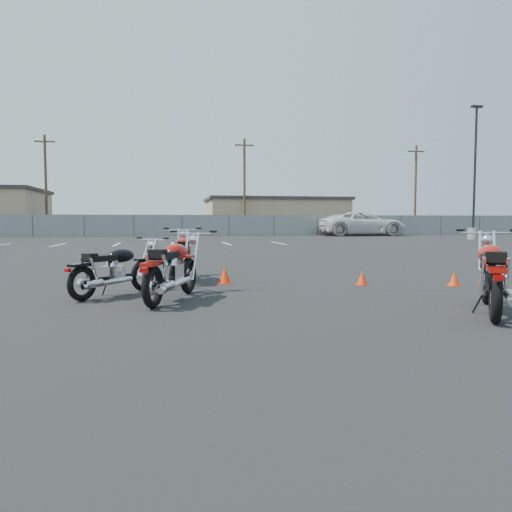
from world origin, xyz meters
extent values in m
plane|color=black|center=(0.00, 0.00, 0.00)|extent=(120.00, 120.00, 0.00)
torus|color=black|center=(-0.98, 3.46, 0.32)|extent=(0.13, 0.65, 0.64)
cylinder|color=silver|center=(-0.98, 3.46, 0.32)|extent=(0.11, 0.17, 0.17)
torus|color=black|center=(-1.02, 1.90, 0.32)|extent=(0.13, 0.65, 0.64)
cylinder|color=silver|center=(-1.02, 1.90, 0.32)|extent=(0.11, 0.17, 0.17)
cube|color=black|center=(-1.00, 2.68, 0.36)|extent=(0.14, 1.13, 0.06)
cube|color=silver|center=(-1.00, 2.63, 0.43)|extent=(0.31, 0.41, 0.32)
cylinder|color=silver|center=(-1.00, 2.63, 0.62)|extent=(0.22, 0.27, 0.28)
ellipsoid|color=#9B1109|center=(-0.99, 2.87, 0.77)|extent=(0.34, 0.63, 0.27)
cube|color=black|center=(-1.00, 2.36, 0.75)|extent=(0.29, 0.60, 0.11)
cube|color=black|center=(-1.01, 2.09, 0.79)|extent=(0.24, 0.20, 0.13)
cube|color=#9B1109|center=(-1.02, 1.88, 0.66)|extent=(0.20, 0.45, 0.05)
cube|color=#9B1109|center=(-0.98, 3.46, 0.66)|extent=(0.15, 0.37, 0.04)
cylinder|color=silver|center=(-0.88, 2.06, 0.59)|extent=(0.06, 0.20, 0.42)
cylinder|color=silver|center=(-1.14, 2.07, 0.59)|extent=(0.06, 0.20, 0.42)
cylinder|color=silver|center=(-0.83, 2.36, 0.30)|extent=(0.13, 1.18, 0.14)
cylinder|color=silver|center=(-0.84, 2.01, 0.32)|extent=(0.14, 0.38, 0.14)
cylinder|color=silver|center=(-0.88, 3.58, 0.66)|extent=(0.06, 0.43, 0.84)
cylinder|color=silver|center=(-1.07, 3.59, 0.66)|extent=(0.06, 0.43, 0.84)
sphere|color=silver|center=(-0.97, 3.76, 0.94)|extent=(0.18, 0.18, 0.17)
cylinder|color=silver|center=(-0.97, 3.78, 1.05)|extent=(0.75, 0.05, 0.03)
cylinder|color=black|center=(-0.59, 3.75, 1.09)|extent=(0.13, 0.04, 0.04)
cylinder|color=black|center=(-1.34, 3.77, 1.09)|extent=(0.13, 0.04, 0.04)
cylinder|color=black|center=(-1.15, 2.58, 0.16)|extent=(0.17, 0.03, 0.32)
cube|color=#990505|center=(-1.03, 1.61, 0.59)|extent=(0.11, 0.07, 0.06)
torus|color=black|center=(-1.77, 1.20, 0.28)|extent=(0.44, 0.49, 0.56)
cylinder|color=silver|center=(-1.77, 1.20, 0.28)|extent=(0.17, 0.17, 0.15)
torus|color=black|center=(-2.66, 0.18, 0.28)|extent=(0.44, 0.49, 0.56)
cylinder|color=silver|center=(-2.66, 0.18, 0.28)|extent=(0.17, 0.17, 0.15)
cube|color=black|center=(-2.22, 0.69, 0.32)|extent=(0.71, 0.80, 0.06)
cube|color=silver|center=(-2.25, 0.66, 0.37)|extent=(0.43, 0.44, 0.28)
cylinder|color=silver|center=(-2.25, 0.66, 0.54)|extent=(0.29, 0.30, 0.25)
ellipsoid|color=black|center=(-2.11, 0.82, 0.67)|extent=(0.57, 0.60, 0.24)
cube|color=black|center=(-2.40, 0.48, 0.65)|extent=(0.52, 0.55, 0.09)
cube|color=black|center=(-2.55, 0.30, 0.69)|extent=(0.26, 0.26, 0.11)
cube|color=black|center=(-2.67, 0.17, 0.57)|extent=(0.38, 0.41, 0.05)
cube|color=black|center=(-1.77, 1.20, 0.57)|extent=(0.30, 0.32, 0.04)
cylinder|color=silver|center=(-2.48, 0.21, 0.51)|extent=(0.15, 0.16, 0.37)
cylinder|color=silver|center=(-2.65, 0.36, 0.51)|extent=(0.15, 0.16, 0.37)
cylinder|color=silver|center=(-2.29, 0.38, 0.26)|extent=(0.74, 0.83, 0.12)
cylinder|color=silver|center=(-2.48, 0.16, 0.28)|extent=(0.30, 0.32, 0.12)
cylinder|color=silver|center=(-1.64, 1.23, 0.58)|extent=(0.27, 0.31, 0.74)
cylinder|color=silver|center=(-1.76, 1.34, 0.58)|extent=(0.27, 0.31, 0.74)
sphere|color=silver|center=(-1.60, 1.40, 0.82)|extent=(0.21, 0.21, 0.15)
cylinder|color=silver|center=(-1.59, 1.41, 0.91)|extent=(0.51, 0.45, 0.03)
cylinder|color=black|center=(-1.36, 1.18, 0.95)|extent=(0.11, 0.10, 0.03)
cylinder|color=black|center=(-1.85, 1.61, 0.95)|extent=(0.11, 0.10, 0.03)
cylinder|color=black|center=(-2.38, 0.71, 0.14)|extent=(0.13, 0.11, 0.28)
cube|color=#990505|center=(-2.83, -0.02, 0.51)|extent=(0.11, 0.10, 0.06)
torus|color=black|center=(-0.98, 0.73, 0.32)|extent=(0.34, 0.63, 0.63)
cylinder|color=silver|center=(-0.98, 0.73, 0.32)|extent=(0.16, 0.20, 0.17)
torus|color=black|center=(-1.54, -0.69, 0.32)|extent=(0.34, 0.63, 0.63)
cylinder|color=silver|center=(-1.54, -0.69, 0.32)|extent=(0.16, 0.20, 0.17)
cube|color=black|center=(-1.26, 0.02, 0.36)|extent=(0.51, 1.07, 0.06)
cube|color=silver|center=(-1.28, -0.03, 0.42)|extent=(0.42, 0.48, 0.32)
cylinder|color=silver|center=(-1.28, -0.03, 0.61)|extent=(0.29, 0.32, 0.28)
ellipsoid|color=#9B1109|center=(-1.19, 0.19, 0.76)|extent=(0.53, 0.69, 0.27)
cube|color=black|center=(-1.38, -0.28, 0.74)|extent=(0.47, 0.64, 0.11)
cube|color=black|center=(-1.48, -0.52, 0.78)|extent=(0.29, 0.26, 0.13)
cube|color=#9B1109|center=(-1.55, -0.71, 0.65)|extent=(0.34, 0.48, 0.05)
cube|color=#9B1109|center=(-0.98, 0.73, 0.65)|extent=(0.26, 0.38, 0.04)
cylinder|color=silver|center=(-1.37, -0.59, 0.58)|extent=(0.12, 0.20, 0.41)
cylinder|color=silver|center=(-1.60, -0.50, 0.58)|extent=(0.12, 0.20, 0.41)
cylinder|color=silver|center=(-1.22, -0.34, 0.30)|extent=(0.52, 1.12, 0.14)
cylinder|color=silver|center=(-1.35, -0.65, 0.32)|extent=(0.26, 0.39, 0.14)
cylinder|color=silver|center=(-0.84, 0.81, 0.65)|extent=(0.20, 0.41, 0.83)
cylinder|color=silver|center=(-1.02, 0.88, 0.65)|extent=(0.20, 0.41, 0.83)
sphere|color=silver|center=(-0.87, 1.00, 0.93)|extent=(0.22, 0.22, 0.17)
cylinder|color=silver|center=(-0.86, 1.02, 1.03)|extent=(0.70, 0.30, 0.03)
cylinder|color=black|center=(-0.53, 0.87, 1.08)|extent=(0.13, 0.08, 0.04)
cylinder|color=black|center=(-1.21, 1.14, 1.08)|extent=(0.13, 0.08, 0.04)
cylinder|color=black|center=(-1.44, -0.03, 0.16)|extent=(0.16, 0.08, 0.32)
cube|color=#990505|center=(-1.65, -0.97, 0.58)|extent=(0.12, 0.10, 0.06)
torus|color=black|center=(3.45, -1.19, 0.33)|extent=(0.45, 0.62, 0.66)
cylinder|color=silver|center=(3.45, -1.19, 0.33)|extent=(0.19, 0.21, 0.18)
torus|color=black|center=(2.61, -2.55, 0.33)|extent=(0.45, 0.62, 0.66)
cylinder|color=silver|center=(2.61, -2.55, 0.33)|extent=(0.19, 0.21, 0.18)
cube|color=black|center=(3.03, -1.87, 0.37)|extent=(0.70, 1.04, 0.07)
cube|color=silver|center=(3.00, -1.91, 0.44)|extent=(0.48, 0.52, 0.33)
cylinder|color=silver|center=(3.00, -1.91, 0.64)|extent=(0.33, 0.35, 0.29)
ellipsoid|color=#9B1109|center=(3.13, -1.70, 0.79)|extent=(0.62, 0.72, 0.28)
cube|color=black|center=(2.86, -2.15, 0.77)|extent=(0.56, 0.66, 0.11)
cube|color=black|center=(2.71, -2.38, 0.81)|extent=(0.31, 0.29, 0.13)
cube|color=#9B1109|center=(2.60, -2.56, 0.67)|extent=(0.41, 0.50, 0.05)
cube|color=#9B1109|center=(3.45, -1.19, 0.67)|extent=(0.32, 0.39, 0.04)
cylinder|color=silver|center=(2.81, -2.47, 0.60)|extent=(0.15, 0.20, 0.43)
cylinder|color=silver|center=(2.59, -2.34, 0.60)|extent=(0.15, 0.20, 0.43)
cylinder|color=silver|center=(3.01, -2.24, 0.31)|extent=(0.72, 1.08, 0.14)
cylinder|color=silver|center=(2.82, -2.54, 0.33)|extent=(0.32, 0.40, 0.15)
cylinder|color=silver|center=(3.60, -1.13, 0.68)|extent=(0.27, 0.40, 0.87)
cylinder|color=silver|center=(3.43, -1.03, 0.68)|extent=(0.27, 0.40, 0.87)
sphere|color=silver|center=(3.61, -0.93, 0.97)|extent=(0.24, 0.24, 0.18)
cylinder|color=silver|center=(3.62, -0.91, 1.08)|extent=(0.67, 0.43, 0.03)
cylinder|color=black|center=(3.28, -0.73, 1.12)|extent=(0.13, 0.10, 0.04)
cylinder|color=black|center=(2.84, -1.88, 0.16)|extent=(0.16, 0.11, 0.33)
cube|color=#990505|center=(2.45, -2.81, 0.60)|extent=(0.13, 0.11, 0.07)
cone|color=#F9310D|center=(2.46, 1.30, 0.14)|extent=(0.21, 0.21, 0.27)
cube|color=#F9310D|center=(2.46, 1.30, 0.00)|extent=(0.23, 0.23, 0.01)
cone|color=#F9310D|center=(4.18, 0.86, 0.14)|extent=(0.22, 0.22, 0.27)
cube|color=#F9310D|center=(4.18, 0.86, 0.00)|extent=(0.23, 0.23, 0.01)
cone|color=#F9310D|center=(-0.19, 2.01, 0.17)|extent=(0.26, 0.26, 0.32)
cube|color=#F9310D|center=(-0.19, 2.01, 0.01)|extent=(0.28, 0.28, 0.01)
cylinder|color=gray|center=(19.59, 23.37, 0.40)|extent=(0.70, 0.70, 0.80)
cylinder|color=black|center=(19.59, 23.37, 4.89)|extent=(0.16, 0.16, 8.18)
cube|color=black|center=(19.59, 23.37, 9.06)|extent=(0.80, 0.25, 0.15)
cube|color=slate|center=(0.00, 35.00, 0.90)|extent=(80.00, 0.04, 1.80)
cylinder|color=black|center=(-12.00, 35.00, 0.90)|extent=(0.06, 0.06, 1.80)
cylinder|color=black|center=(-8.00, 35.00, 0.90)|extent=(0.06, 0.06, 1.80)
cylinder|color=black|center=(-4.00, 35.00, 0.90)|extent=(0.06, 0.06, 1.80)
cylinder|color=black|center=(0.00, 35.00, 0.90)|extent=(0.06, 0.06, 1.80)
cylinder|color=black|center=(4.00, 35.00, 0.90)|extent=(0.06, 0.06, 1.80)
cylinder|color=black|center=(8.00, 35.00, 0.90)|extent=(0.06, 0.06, 1.80)
cylinder|color=black|center=(12.00, 35.00, 0.90)|extent=(0.06, 0.06, 1.80)
cylinder|color=black|center=(16.00, 35.00, 0.90)|extent=(0.06, 0.06, 1.80)
cylinder|color=black|center=(20.00, 35.00, 0.90)|extent=(0.06, 0.06, 1.80)
cylinder|color=black|center=(24.00, 35.00, 0.90)|extent=(0.06, 0.06, 1.80)
cylinder|color=black|center=(28.00, 35.00, 0.90)|extent=(0.06, 0.06, 1.80)
cube|color=tan|center=(10.00, 44.00, 1.70)|extent=(14.00, 9.00, 3.40)
cube|color=#3C3332|center=(10.00, 44.00, 3.55)|extent=(14.40, 9.40, 0.30)
cylinder|color=#453120|center=(-12.00, 40.00, 4.50)|extent=(0.24, 0.24, 9.00)
cube|color=#453120|center=(-12.00, 40.00, 8.40)|extent=(1.80, 0.12, 0.12)
cylinder|color=#453120|center=(6.00, 39.00, 4.50)|extent=(0.24, 0.24, 9.00)
cube|color=#453120|center=(6.00, 39.00, 8.40)|extent=(1.80, 0.12, 0.12)
cylinder|color=#453120|center=(24.00, 40.00, 4.50)|extent=(0.24, 0.24, 9.00)
cube|color=#453120|center=(24.00, 40.00, 8.40)|extent=(1.80, 0.12, 0.12)
cube|color=silver|center=(-7.00, 20.00, 0.00)|extent=(0.12, 4.00, 0.01)
cube|color=silver|center=(-4.00, 20.00, 0.00)|extent=(0.12, 4.00, 0.01)
cube|color=silver|center=(-1.00, 20.00, 0.00)|extent=(0.12, 4.00, 0.01)
cube|color=silver|center=(2.00, 20.00, 0.00)|extent=(0.12, 4.00, 0.01)
cube|color=silver|center=(5.00, 20.00, 0.00)|extent=(0.12, 4.00, 0.01)
imported|color=silver|center=(15.46, 33.02, 1.63)|extent=(3.59, 8.65, 3.26)
camera|label=1|loc=(-1.34, -7.97, 1.26)|focal=35.00mm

